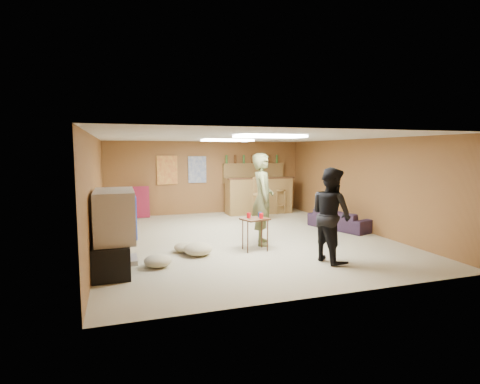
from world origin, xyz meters
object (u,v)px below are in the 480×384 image
object	(u,v)px
bar_counter	(259,196)
tv_body	(115,215)
person_olive	(263,199)
person_black	(331,215)
tray_table	(255,234)
sofa	(340,220)

from	to	relation	value
bar_counter	tv_body	bearing A→B (deg)	-133.00
person_olive	bar_counter	bearing A→B (deg)	-2.51
bar_counter	person_olive	bearing A→B (deg)	-109.74
bar_counter	person_black	world-z (taller)	person_black
person_black	tray_table	size ratio (longest dim) A/B	2.60
tv_body	person_olive	distance (m)	2.99
bar_counter	sofa	bearing A→B (deg)	-68.98
tray_table	bar_counter	bearing A→B (deg)	68.17
person_black	sofa	bearing A→B (deg)	-45.07
person_black	sofa	size ratio (longest dim) A/B	1.03
person_olive	person_black	size ratio (longest dim) A/B	1.14
sofa	tray_table	size ratio (longest dim) A/B	2.51
tv_body	person_olive	bearing A→B (deg)	16.76
tv_body	person_black	xyz separation A→B (m)	(3.55, -0.62, -0.08)
sofa	tray_table	world-z (taller)	tray_table
person_olive	tray_table	xyz separation A→B (m)	(-0.32, -0.42, -0.62)
person_black	tray_table	distance (m)	1.55
person_olive	person_black	distance (m)	1.64
tv_body	sofa	bearing A→B (deg)	17.61
person_olive	sofa	world-z (taller)	person_olive
tv_body	tray_table	size ratio (longest dim) A/B	1.75
tv_body	person_olive	world-z (taller)	person_olive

